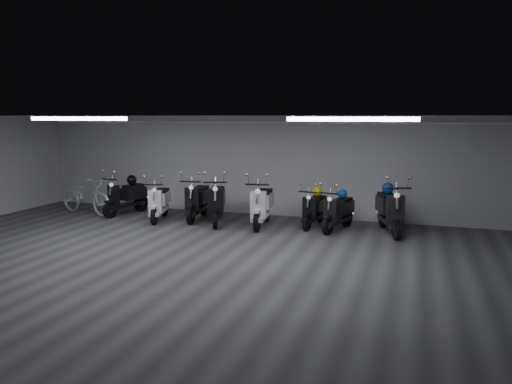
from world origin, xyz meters
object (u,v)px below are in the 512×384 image
(scooter_2, at_px, (159,196))
(scooter_9, at_px, (390,203))
(scooter_0, at_px, (126,191))
(helmet_1, at_px, (318,191))
(scooter_3, at_px, (197,194))
(helmet_3, at_px, (342,194))
(bicycle, at_px, (86,192))
(scooter_5, at_px, (217,196))
(helmet_2, at_px, (388,188))
(scooter_8, at_px, (338,206))
(scooter_6, at_px, (262,198))
(scooter_7, at_px, (314,204))
(helmet_0, at_px, (132,180))

(scooter_2, relative_size, scooter_9, 0.88)
(scooter_0, bearing_deg, helmet_1, 16.36)
(scooter_3, bearing_deg, scooter_9, -8.06)
(helmet_3, bearing_deg, helmet_1, 159.46)
(scooter_2, distance_m, bicycle, 2.40)
(scooter_9, bearing_deg, helmet_1, 152.26)
(helmet_1, bearing_deg, scooter_5, -166.09)
(bicycle, relative_size, helmet_2, 7.15)
(scooter_0, relative_size, helmet_3, 7.67)
(scooter_5, relative_size, helmet_1, 7.15)
(scooter_8, bearing_deg, bicycle, -162.19)
(helmet_2, bearing_deg, scooter_5, -172.67)
(scooter_6, distance_m, helmet_3, 2.02)
(scooter_5, bearing_deg, helmet_1, -4.88)
(scooter_5, xyz_separation_m, scooter_7, (2.51, 0.41, -0.13))
(scooter_0, xyz_separation_m, scooter_9, (7.29, 0.02, 0.07))
(scooter_8, distance_m, bicycle, 7.18)
(scooter_5, xyz_separation_m, helmet_0, (-2.87, 0.51, 0.25))
(scooter_0, distance_m, scooter_2, 1.34)
(helmet_1, xyz_separation_m, helmet_3, (0.68, -0.25, 0.01))
(scooter_8, height_order, scooter_9, scooter_9)
(helmet_0, bearing_deg, scooter_5, -10.16)
(helmet_1, bearing_deg, helmet_2, -2.55)
(scooter_2, bearing_deg, scooter_7, -8.03)
(scooter_0, height_order, scooter_9, scooter_9)
(bicycle, bearing_deg, scooter_9, -72.13)
(scooter_2, height_order, scooter_8, scooter_2)
(scooter_8, distance_m, helmet_0, 6.04)
(scooter_3, bearing_deg, helmet_2, -5.03)
(scooter_6, distance_m, scooter_7, 1.34)
(scooter_6, relative_size, scooter_8, 1.16)
(scooter_7, xyz_separation_m, scooter_9, (1.85, -0.12, 0.14))
(helmet_0, xyz_separation_m, helmet_3, (6.08, -0.14, -0.08))
(scooter_8, bearing_deg, helmet_1, 158.24)
(scooter_2, distance_m, scooter_7, 4.18)
(scooter_7, distance_m, bicycle, 6.56)
(scooter_6, xyz_separation_m, scooter_8, (1.92, 0.12, -0.10))
(scooter_8, bearing_deg, helmet_3, 90.00)
(scooter_7, height_order, scooter_9, scooter_9)
(scooter_7, bearing_deg, scooter_9, 3.58)
(scooter_0, xyz_separation_m, helmet_3, (6.14, 0.11, 0.22))
(scooter_7, xyz_separation_m, scooter_8, (0.64, -0.25, 0.02))
(scooter_8, xyz_separation_m, scooter_9, (1.22, 0.14, 0.11))
(scooter_2, height_order, helmet_3, scooter_2)
(helmet_1, height_order, helmet_2, helmet_2)
(helmet_1, bearing_deg, scooter_3, -173.75)
(scooter_5, bearing_deg, bicycle, 161.87)
(scooter_2, xyz_separation_m, scooter_5, (1.64, 0.11, 0.08))
(helmet_1, relative_size, helmet_3, 1.16)
(scooter_6, height_order, scooter_8, scooter_6)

